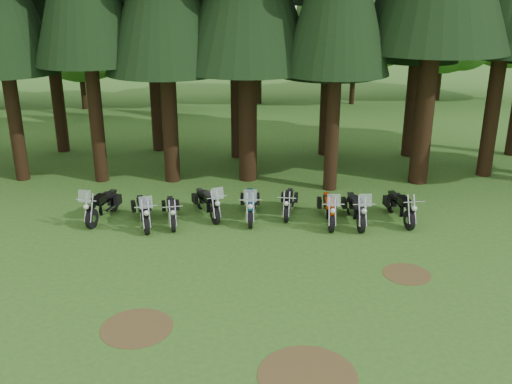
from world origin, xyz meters
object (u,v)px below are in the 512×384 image
Objects in this scene: motorcycle_0 at (102,206)px; motorcycle_6 at (329,210)px; motorcycle_1 at (143,212)px; motorcycle_5 at (288,203)px; motorcycle_3 at (208,204)px; motorcycle_4 at (250,206)px; motorcycle_7 at (356,210)px; motorcycle_8 at (400,208)px; motorcycle_2 at (172,212)px.

motorcycle_0 is 8.14m from motorcycle_6.
motorcycle_5 is at bearing -5.90° from motorcycle_1.
motorcycle_3 is 0.95× the size of motorcycle_6.
motorcycle_6 reaches higher than motorcycle_5.
motorcycle_1 is 0.98× the size of motorcycle_6.
motorcycle_4 is (3.77, 0.45, 0.02)m from motorcycle_1.
motorcycle_4 is 3.78m from motorcycle_7.
motorcycle_3 is 5.35m from motorcycle_7.
motorcycle_0 is 3.78m from motorcycle_3.
motorcycle_4 reaches higher than motorcycle_7.
motorcycle_7 is at bearing 179.78° from motorcycle_8.
motorcycle_8 is at bearing -9.66° from motorcycle_2.
motorcycle_3 is at bearing 172.22° from motorcycle_6.
motorcycle_1 is 3.80m from motorcycle_4.
motorcycle_5 is 0.87× the size of motorcycle_7.
motorcycle_4 is at bearing 13.23° from motorcycle_0.
motorcycle_0 is 1.02× the size of motorcycle_8.
motorcycle_3 is 2.97m from motorcycle_5.
motorcycle_1 is at bearing 179.40° from motorcycle_2.
motorcycle_7 is (2.31, -0.94, 0.07)m from motorcycle_5.
motorcycle_0 reaches higher than motorcycle_5.
motorcycle_5 is at bearing 16.76° from motorcycle_4.
motorcycle_1 is at bearing 177.86° from motorcycle_7.
motorcycle_0 is at bearing 143.48° from motorcycle_1.
motorcycle_8 is at bearing -27.44° from motorcycle_3.
motorcycle_4 reaches higher than motorcycle_1.
motorcycle_3 is (3.78, 0.15, -0.02)m from motorcycle_0.
motorcycle_1 reaches higher than motorcycle_3.
motorcycle_1 is 5.26m from motorcycle_5.
motorcycle_5 is 4.03m from motorcycle_8.
motorcycle_7 reaches higher than motorcycle_1.
motorcycle_4 is (5.33, -0.17, 0.00)m from motorcycle_0.
motorcycle_6 is at bearing -32.20° from motorcycle_3.
motorcycle_6 is 1.01× the size of motorcycle_8.
motorcycle_0 is at bearing 179.59° from motorcycle_4.
motorcycle_1 is at bearing -177.68° from motorcycle_6.
motorcycle_3 is (1.25, 0.61, 0.05)m from motorcycle_2.
motorcycle_4 is (2.80, 0.30, 0.07)m from motorcycle_2.
motorcycle_2 is at bearing 176.46° from motorcycle_7.
motorcycle_0 is at bearing -168.04° from motorcycle_5.
motorcycle_5 is (4.22, 0.69, -0.00)m from motorcycle_2.
motorcycle_3 is 6.96m from motorcycle_8.
motorcycle_4 is 1.48m from motorcycle_5.
motorcycle_0 is 0.99× the size of motorcycle_4.
motorcycle_7 is at bearing -6.98° from motorcycle_4.
motorcycle_6 is at bearing -8.32° from motorcycle_4.
motorcycle_8 is (8.18, -0.06, 0.05)m from motorcycle_2.
motorcycle_0 is 2.57m from motorcycle_2.
motorcycle_6 is (4.33, -0.79, 0.01)m from motorcycle_3.
motorcycle_2 is 1.00× the size of motorcycle_5.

